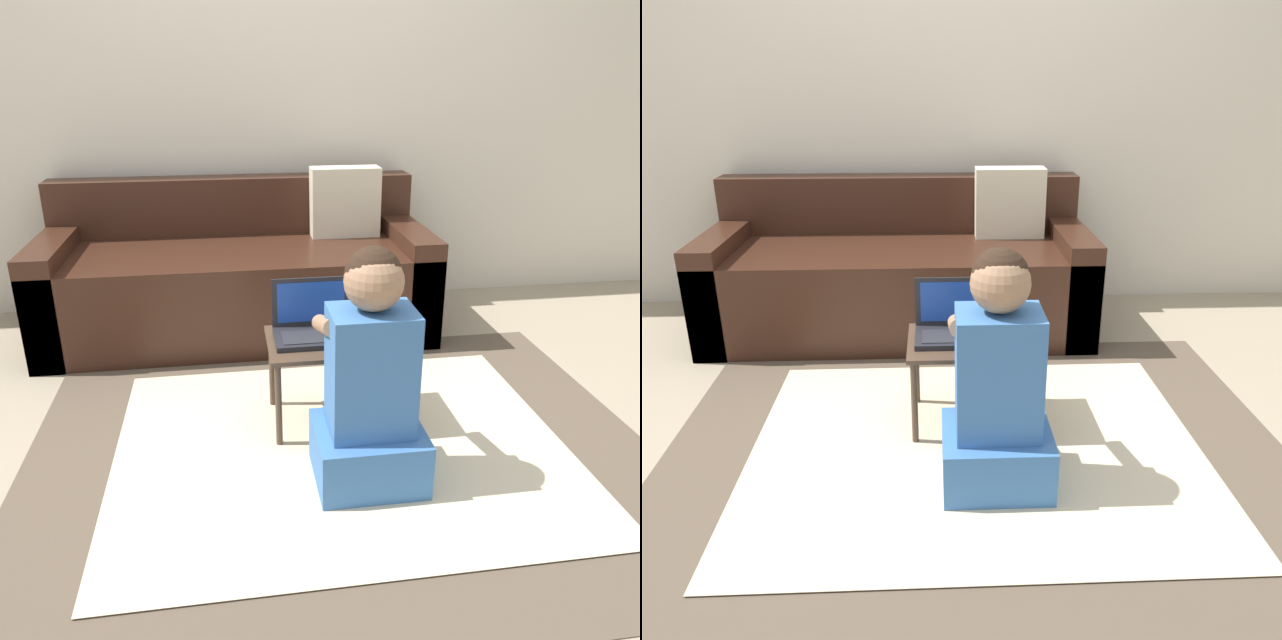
{
  "view_description": "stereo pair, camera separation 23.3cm",
  "coord_description": "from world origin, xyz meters",
  "views": [
    {
      "loc": [
        -0.29,
        -2.02,
        1.28
      ],
      "look_at": [
        0.04,
        0.12,
        0.41
      ],
      "focal_mm": 35.0,
      "sensor_mm": 36.0,
      "label": 1
    },
    {
      "loc": [
        -0.06,
        -2.05,
        1.28
      ],
      "look_at": [
        0.04,
        0.12,
        0.41
      ],
      "focal_mm": 35.0,
      "sensor_mm": 36.0,
      "label": 2
    }
  ],
  "objects": [
    {
      "name": "couch",
      "position": [
        -0.23,
        1.08,
        0.28
      ],
      "size": [
        1.92,
        0.81,
        0.81
      ],
      "color": "#381E14",
      "rests_on": "ground_plane"
    },
    {
      "name": "ground_plane",
      "position": [
        0.0,
        0.0,
        0.0
      ],
      "size": [
        16.0,
        16.0,
        0.0
      ],
      "primitive_type": "plane",
      "color": "gray"
    },
    {
      "name": "wall_back",
      "position": [
        0.0,
        1.53,
        1.25
      ],
      "size": [
        9.0,
        0.06,
        2.5
      ],
      "color": "beige",
      "rests_on": "ground_plane"
    },
    {
      "name": "area_rug",
      "position": [
        0.08,
        -0.13,
        0.0
      ],
      "size": [
        2.24,
        1.82,
        0.01
      ],
      "color": "brown",
      "rests_on": "ground_plane"
    },
    {
      "name": "laptop",
      "position": [
        0.01,
        0.1,
        0.38
      ],
      "size": [
        0.3,
        0.2,
        0.21
      ],
      "color": "#232328",
      "rests_on": "laptop_desk"
    },
    {
      "name": "computer_mouse",
      "position": [
        0.21,
        0.08,
        0.37
      ],
      "size": [
        0.07,
        0.11,
        0.04
      ],
      "color": "silver",
      "rests_on": "laptop_desk"
    },
    {
      "name": "person_seated",
      "position": [
        0.13,
        -0.32,
        0.35
      ],
      "size": [
        0.35,
        0.41,
        0.8
      ],
      "color": "#3D70B2",
      "rests_on": "ground_plane"
    },
    {
      "name": "laptop_desk",
      "position": [
        0.08,
        0.07,
        0.3
      ],
      "size": [
        0.49,
        0.34,
        0.35
      ],
      "color": "#4C3828",
      "rests_on": "ground_plane"
    }
  ]
}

